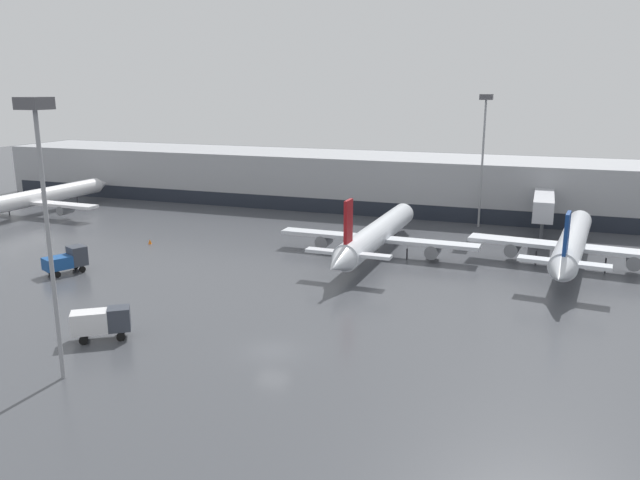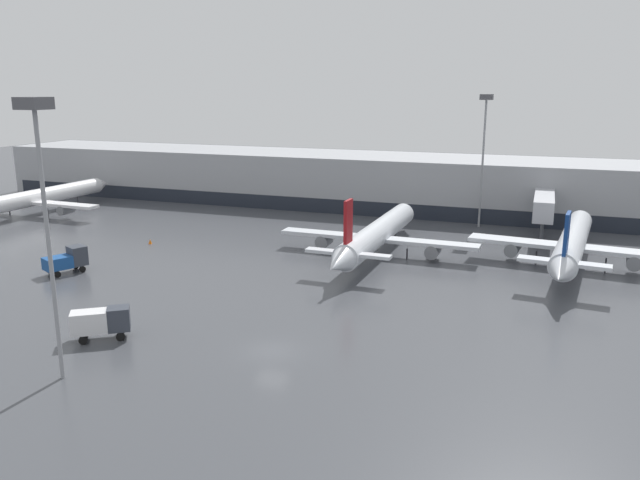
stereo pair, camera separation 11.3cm
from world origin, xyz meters
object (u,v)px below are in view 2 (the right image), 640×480
at_px(traffic_cone_1, 150,242).
at_px(apron_light_mast_0, 40,164).
at_px(parked_jet_2, 377,234).
at_px(service_truck_1, 101,321).
at_px(parked_jet_1, 30,199).
at_px(parked_jet_3, 572,243).
at_px(apron_light_mast_2, 485,124).
at_px(service_truck_0, 67,260).

xyz_separation_m(traffic_cone_1, apron_light_mast_0, (17.30, -35.68, 15.10)).
distance_m(parked_jet_2, traffic_cone_1, 30.34).
distance_m(parked_jet_2, service_truck_1, 36.72).
distance_m(parked_jet_1, parked_jet_3, 81.39).
relative_size(traffic_cone_1, apron_light_mast_0, 0.03).
xyz_separation_m(apron_light_mast_0, apron_light_mast_2, (22.85, 61.28, -0.24)).
relative_size(parked_jet_1, parked_jet_2, 1.07).
relative_size(parked_jet_1, traffic_cone_1, 56.88).
bearing_deg(service_truck_0, apron_light_mast_2, -20.37).
distance_m(parked_jet_2, apron_light_mast_2, 26.36).
bearing_deg(apron_light_mast_2, parked_jet_2, -116.31).
bearing_deg(parked_jet_3, service_truck_1, 139.91).
relative_size(parked_jet_1, apron_light_mast_0, 1.83).
relative_size(parked_jet_1, apron_light_mast_2, 1.86).
distance_m(service_truck_0, apron_light_mast_0, 31.17).
xyz_separation_m(service_truck_1, apron_light_mast_2, (24.84, 54.47, 13.59)).
bearing_deg(service_truck_0, service_truck_1, -106.48).
bearing_deg(parked_jet_1, apron_light_mast_0, -131.77).
bearing_deg(apron_light_mast_2, apron_light_mast_0, -110.45).
relative_size(service_truck_1, apron_light_mast_0, 0.24).
bearing_deg(traffic_cone_1, apron_light_mast_0, -64.14).
bearing_deg(apron_light_mast_2, parked_jet_1, -166.71).
relative_size(parked_jet_3, apron_light_mast_0, 1.63).
bearing_deg(service_truck_1, parked_jet_2, 31.88).
distance_m(traffic_cone_1, apron_light_mast_2, 49.88).
distance_m(parked_jet_1, traffic_cone_1, 30.50).
relative_size(service_truck_0, apron_light_mast_2, 0.26).
height_order(traffic_cone_1, apron_light_mast_2, apron_light_mast_2).
bearing_deg(traffic_cone_1, service_truck_1, -62.08).
height_order(parked_jet_2, service_truck_1, parked_jet_2).
distance_m(parked_jet_3, traffic_cone_1, 52.91).
height_order(parked_jet_2, traffic_cone_1, parked_jet_2).
distance_m(parked_jet_1, apron_light_mast_2, 72.06).
xyz_separation_m(service_truck_0, apron_light_mast_2, (40.98, 40.06, 13.64)).
height_order(service_truck_0, traffic_cone_1, service_truck_0).
xyz_separation_m(service_truck_1, traffic_cone_1, (-15.30, 28.88, -1.27)).
xyz_separation_m(parked_jet_3, service_truck_1, (-37.10, -35.71, -1.37)).
height_order(service_truck_1, apron_light_mast_0, apron_light_mast_0).
bearing_deg(parked_jet_1, service_truck_1, -128.35).
xyz_separation_m(parked_jet_1, service_truck_1, (44.25, -38.16, -1.23)).
bearing_deg(traffic_cone_1, parked_jet_3, 7.42).
xyz_separation_m(traffic_cone_1, apron_light_mast_2, (40.15, 25.59, 14.86)).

